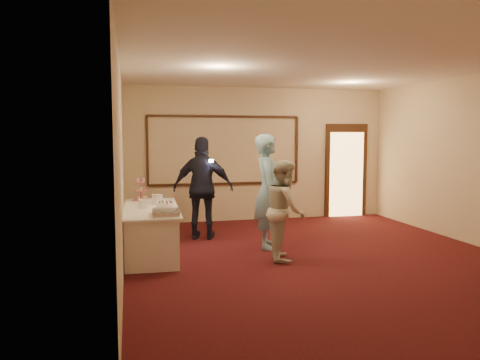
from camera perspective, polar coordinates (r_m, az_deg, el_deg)
The scene contains 14 objects.
floor at distance 7.61m, azimuth 9.55°, elevation -9.30°, with size 7.00×7.00×0.00m, color black.
room_walls at distance 7.36m, azimuth 9.80°, elevation 6.13°, with size 6.04×7.04×3.02m.
wall_molding at distance 10.45m, azimuth -1.87°, elevation 3.66°, with size 3.45×0.04×1.55m.
doorway at distance 11.43m, azimuth 12.80°, elevation 1.07°, with size 1.05×0.07×2.20m.
buffet_table at distance 7.76m, azimuth -10.77°, elevation -6.09°, with size 0.95×2.27×0.77m.
pavlova_tray at distance 6.89m, azimuth -9.02°, elevation -3.58°, with size 0.41×0.57×0.20m.
cupcake_stand at distance 8.54m, azimuth -12.00°, elevation -1.40°, with size 0.30×0.30×0.44m.
plate_stack_a at distance 7.63m, azimuth -11.66°, elevation -2.84°, with size 0.17×0.17×0.14m.
plate_stack_b at distance 8.08m, azimuth -10.04°, elevation -2.31°, with size 0.19×0.19×0.16m.
tart at distance 7.38m, azimuth -8.78°, elevation -3.44°, with size 0.26×0.26×0.05m.
man at distance 7.99m, azimuth 3.43°, elevation -1.40°, with size 0.71×0.47×1.95m, color #7DB0C8.
woman at distance 7.31m, azimuth 5.48°, elevation -3.63°, with size 0.76×0.59×1.56m, color beige.
guest at distance 8.71m, azimuth -4.53°, elevation -0.99°, with size 1.12×0.47×1.91m, color black.
camera_flash at distance 8.44m, azimuth -3.54°, elevation 2.35°, with size 0.07×0.04×0.05m, color white.
Camera 1 is at (-2.90, -6.77, 1.93)m, focal length 35.00 mm.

